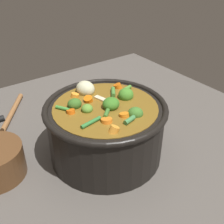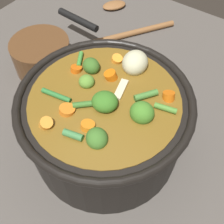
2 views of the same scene
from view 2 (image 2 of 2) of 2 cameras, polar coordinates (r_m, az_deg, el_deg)
name	(u,v)px [view 2 (image 2 of 2)]	position (r m, az deg, el deg)	size (l,w,h in m)	color
ground_plane	(106,143)	(0.57, -1.22, -6.55)	(1.10, 1.10, 0.00)	#514C47
cooking_pot	(106,121)	(0.50, -1.34, -1.99)	(0.30, 0.30, 0.18)	black
wooden_spoon	(124,19)	(0.85, 2.43, 18.85)	(0.23, 0.24, 0.02)	brown
small_saucepan	(43,54)	(0.70, -14.23, 11.59)	(0.22, 0.14, 0.08)	brown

